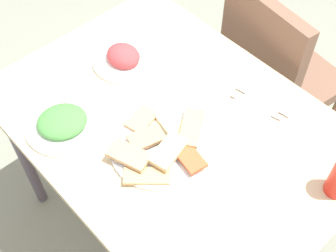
# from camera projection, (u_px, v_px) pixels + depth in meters

# --- Properties ---
(ground_plane) EXTENTS (6.00, 6.00, 0.00)m
(ground_plane) POSITION_uv_depth(u_px,v_px,m) (172.00, 225.00, 2.01)
(ground_plane) COLOR gray
(dining_table) EXTENTS (1.12, 0.81, 0.75)m
(dining_table) POSITION_uv_depth(u_px,v_px,m) (173.00, 138.00, 1.48)
(dining_table) COLOR beige
(dining_table) RESTS_ON ground_plane
(dining_chair) EXTENTS (0.47, 0.48, 0.90)m
(dining_chair) POSITION_uv_depth(u_px,v_px,m) (273.00, 71.00, 1.88)
(dining_chair) COLOR brown
(dining_chair) RESTS_ON ground_plane
(pide_platter) EXTENTS (0.30, 0.34, 0.04)m
(pide_platter) POSITION_uv_depth(u_px,v_px,m) (160.00, 145.00, 1.34)
(pide_platter) COLOR white
(pide_platter) RESTS_ON dining_table
(salad_plate_greens) EXTENTS (0.22, 0.22, 0.06)m
(salad_plate_greens) POSITION_uv_depth(u_px,v_px,m) (123.00, 57.00, 1.56)
(salad_plate_greens) COLOR white
(salad_plate_greens) RESTS_ON dining_table
(salad_plate_rice) EXTENTS (0.24, 0.24, 0.05)m
(salad_plate_rice) POSITION_uv_depth(u_px,v_px,m) (62.00, 123.00, 1.39)
(salad_plate_rice) COLOR white
(salad_plate_rice) RESTS_ON dining_table
(paper_napkin) EXTENTS (0.14, 0.14, 0.00)m
(paper_napkin) POSITION_uv_depth(u_px,v_px,m) (259.00, 104.00, 1.45)
(paper_napkin) COLOR white
(paper_napkin) RESTS_ON dining_table
(fork) EXTENTS (0.18, 0.05, 0.00)m
(fork) POSITION_uv_depth(u_px,v_px,m) (256.00, 107.00, 1.44)
(fork) COLOR silver
(fork) RESTS_ON paper_napkin
(spoon) EXTENTS (0.20, 0.05, 0.00)m
(spoon) POSITION_uv_depth(u_px,v_px,m) (263.00, 101.00, 1.46)
(spoon) COLOR silver
(spoon) RESTS_ON paper_napkin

